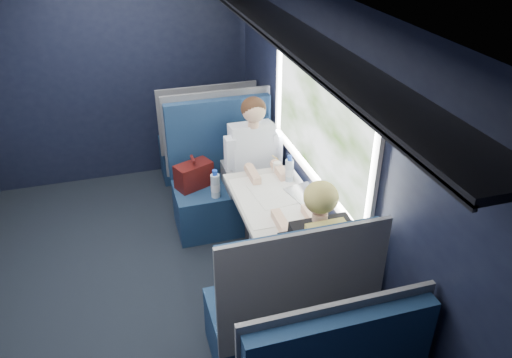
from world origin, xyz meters
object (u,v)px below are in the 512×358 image
object	(u,v)px
table	(272,207)
seat_row_front	(206,144)
laptop	(316,187)
seat_bay_near	(224,183)
seat_bay_far	(286,312)
man	(255,161)
cup	(277,167)
bottle_small	(289,170)
woman	(314,253)

from	to	relation	value
table	seat_row_front	size ratio (longest dim) A/B	0.86
laptop	seat_bay_near	bearing A→B (deg)	121.29
table	seat_bay_far	distance (m)	0.93
seat_row_front	man	bearing A→B (deg)	-77.17
seat_bay_far	cup	world-z (taller)	seat_bay_far
laptop	cup	xyz separation A→B (m)	(-0.17, 0.46, -0.03)
table	seat_bay_near	distance (m)	0.93
bottle_small	laptop	bearing A→B (deg)	-64.31
table	cup	size ratio (longest dim) A/B	11.25
bottle_small	table	bearing A→B (deg)	-134.24
seat_row_front	table	bearing A→B (deg)	-84.20
man	bottle_small	xyz separation A→B (m)	(0.16, -0.47, 0.13)
seat_bay_near	bottle_small	distance (m)	0.88
laptop	cup	size ratio (longest dim) A/B	4.60
seat_bay_near	man	xyz separation A→B (m)	(0.26, -0.17, 0.30)
table	seat_bay_far	world-z (taller)	seat_bay_far
table	seat_row_front	world-z (taller)	seat_row_front
table	seat_row_front	xyz separation A→B (m)	(-0.18, 1.80, -0.25)
seat_bay_near	seat_row_front	xyz separation A→B (m)	(0.01, 0.92, -0.01)
table	laptop	distance (m)	0.39
seat_row_front	man	distance (m)	1.17
seat_bay_far	table	bearing A→B (deg)	78.22
seat_bay_near	seat_row_front	world-z (taller)	seat_bay_near
man	laptop	xyz separation A→B (m)	(0.29, -0.74, 0.10)
seat_bay_far	seat_row_front	xyz separation A→B (m)	(0.00, 2.67, -0.00)
seat_bay_near	bottle_small	bearing A→B (deg)	-56.51
laptop	table	bearing A→B (deg)	173.96
man	cup	world-z (taller)	man
seat_bay_far	seat_row_front	world-z (taller)	seat_bay_far
seat_bay_near	table	bearing A→B (deg)	-77.38
seat_row_front	cup	distance (m)	1.48
seat_row_front	laptop	bearing A→B (deg)	-73.58
table	man	bearing A→B (deg)	84.48
seat_bay_near	laptop	distance (m)	1.14
cup	seat_bay_far	bearing A→B (deg)	-105.85
seat_bay_far	woman	bearing A→B (deg)	33.82
laptop	bottle_small	bearing A→B (deg)	115.69
seat_bay_far	man	bearing A→B (deg)	80.97
seat_bay_far	bottle_small	world-z (taller)	seat_bay_far
table	man	xyz separation A→B (m)	(0.07, 0.70, 0.06)
seat_bay_near	woman	xyz separation A→B (m)	(0.26, -1.58, 0.31)
man	woman	xyz separation A→B (m)	(0.00, -1.41, 0.01)
table	bottle_small	distance (m)	0.37
seat_bay_far	man	distance (m)	1.62
bottle_small	cup	bearing A→B (deg)	103.20
woman	man	bearing A→B (deg)	90.00
seat_bay_near	woman	world-z (taller)	woman
woman	laptop	bearing A→B (deg)	66.54
seat_row_front	bottle_small	size ratio (longest dim) A/B	4.80
man	woman	distance (m)	1.41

